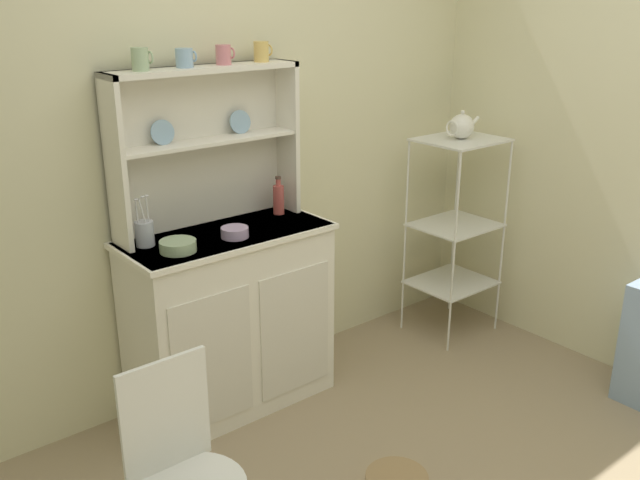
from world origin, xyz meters
TOP-DOWN VIEW (x-y plane):
  - wall_back at (0.00, 1.62)m, footprint 3.84×0.05m
  - hutch_cabinet at (-0.18, 1.37)m, footprint 0.98×0.45m
  - hutch_shelf_unit at (-0.18, 1.53)m, footprint 0.91×0.18m
  - bakers_rack at (1.26, 1.23)m, footprint 0.45×0.39m
  - wire_chair at (-0.92, 0.48)m, footprint 0.36×0.36m
  - cup_sage_0 at (-0.47, 1.49)m, footprint 0.08×0.07m
  - cup_sky_1 at (-0.26, 1.49)m, footprint 0.09×0.07m
  - cup_rose_2 at (-0.07, 1.49)m, footprint 0.08×0.07m
  - cup_gold_3 at (0.13, 1.49)m, footprint 0.08×0.07m
  - bowl_mixing_large at (-0.46, 1.29)m, footprint 0.16×0.16m
  - bowl_floral_medium at (-0.18, 1.29)m, footprint 0.12×0.12m
  - jam_bottle at (0.18, 1.45)m, footprint 0.05×0.05m
  - utensil_jar at (-0.53, 1.45)m, footprint 0.08×0.08m
  - porcelain_teapot at (1.26, 1.23)m, footprint 0.23×0.14m

SIDE VIEW (x-z plane):
  - hutch_cabinet at x=-0.18m, z-range 0.01..0.90m
  - wire_chair at x=-0.92m, z-range 0.09..0.94m
  - bakers_rack at x=1.26m, z-range 0.14..1.30m
  - bowl_floral_medium at x=-0.18m, z-range 0.89..0.93m
  - bowl_mixing_large at x=-0.46m, z-range 0.89..0.94m
  - utensil_jar at x=-0.53m, z-range 0.83..1.06m
  - jam_bottle at x=0.18m, z-range 0.87..1.06m
  - porcelain_teapot at x=1.26m, z-range 1.15..1.31m
  - wall_back at x=0.00m, z-range 0.00..2.50m
  - hutch_shelf_unit at x=-0.18m, z-range 0.94..1.68m
  - cup_sky_1 at x=-0.26m, z-range 1.62..1.70m
  - cup_rose_2 at x=-0.07m, z-range 1.62..1.71m
  - cup_gold_3 at x=0.13m, z-range 1.62..1.71m
  - cup_sage_0 at x=-0.47m, z-range 1.62..1.71m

